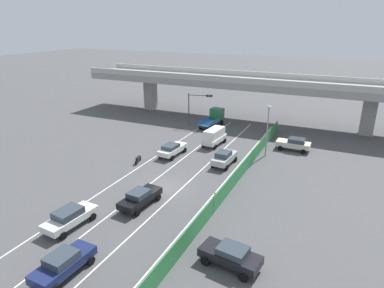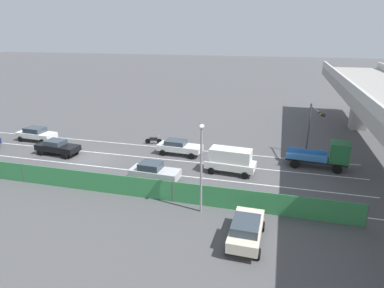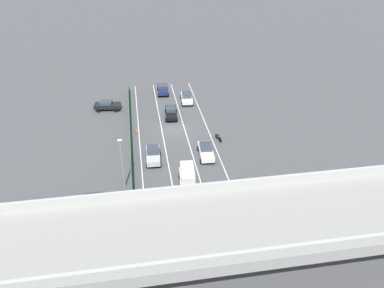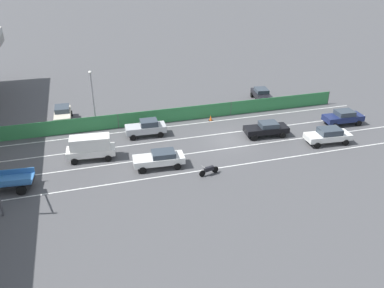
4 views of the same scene
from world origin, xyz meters
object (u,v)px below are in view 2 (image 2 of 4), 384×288
(parked_sedan_cream, at_px, (246,229))
(traffic_light, at_px, (314,122))
(car_sedan_black, at_px, (57,147))
(motorcycle, at_px, (154,140))
(flatbed_truck_blue, at_px, (329,155))
(car_van_white, at_px, (230,160))
(car_sedan_white, at_px, (179,147))
(street_lamp, at_px, (201,160))
(car_hatchback_white, at_px, (36,133))
(car_sedan_silver, at_px, (154,172))
(traffic_cone, at_px, (60,178))

(parked_sedan_cream, xyz_separation_m, traffic_light, (-16.15, 4.75, 2.90))
(car_sedan_black, xyz_separation_m, motorcycle, (-5.87, 8.43, -0.41))
(flatbed_truck_blue, relative_size, motorcycle, 2.94)
(car_van_white, bearing_deg, traffic_light, 128.93)
(car_van_white, relative_size, car_sedan_white, 0.98)
(motorcycle, bearing_deg, car_sedan_black, -55.16)
(car_sedan_white, height_order, motorcycle, car_sedan_white)
(parked_sedan_cream, xyz_separation_m, street_lamp, (-2.90, -3.52, 3.05))
(car_sedan_black, bearing_deg, car_van_white, 89.73)
(flatbed_truck_blue, bearing_deg, car_hatchback_white, -90.05)
(traffic_light, bearing_deg, car_van_white, -51.07)
(car_sedan_silver, xyz_separation_m, car_sedan_black, (-3.72, -12.21, -0.08))
(car_sedan_black, height_order, traffic_light, traffic_light)
(flatbed_truck_blue, height_order, traffic_light, traffic_light)
(car_hatchback_white, height_order, flatbed_truck_blue, flatbed_truck_blue)
(car_hatchback_white, height_order, street_lamp, street_lamp)
(car_van_white, xyz_separation_m, parked_sedan_cream, (10.26, 2.55, -0.36))
(car_sedan_black, xyz_separation_m, street_lamp, (7.44, 17.22, 3.12))
(car_sedan_black, relative_size, flatbed_truck_blue, 0.84)
(traffic_cone, bearing_deg, motorcycle, 160.38)
(traffic_light, bearing_deg, motorcycle, -90.20)
(car_hatchback_white, xyz_separation_m, motorcycle, (-2.52, 13.71, -0.45))
(car_van_white, distance_m, street_lamp, 7.89)
(motorcycle, distance_m, parked_sedan_cream, 20.36)
(car_sedan_silver, xyz_separation_m, street_lamp, (3.72, 5.01, 3.04))
(car_hatchback_white, xyz_separation_m, traffic_cone, (9.00, 9.61, -0.60))
(car_van_white, height_order, parked_sedan_cream, car_van_white)
(car_sedan_white, distance_m, flatbed_truck_blue, 14.63)
(car_sedan_silver, height_order, car_sedan_black, car_sedan_silver)
(car_hatchback_white, relative_size, street_lamp, 0.73)
(car_sedan_silver, bearing_deg, car_hatchback_white, -111.99)
(traffic_light, height_order, street_lamp, street_lamp)
(car_van_white, height_order, traffic_cone, car_van_white)
(car_sedan_black, distance_m, car_sedan_white, 12.71)
(car_van_white, bearing_deg, car_sedan_silver, -58.70)
(car_van_white, bearing_deg, traffic_cone, -68.12)
(flatbed_truck_blue, bearing_deg, car_sedan_white, -89.86)
(street_lamp, bearing_deg, traffic_light, 148.06)
(car_sedan_white, bearing_deg, car_hatchback_white, -90.21)
(car_sedan_white, bearing_deg, motorcycle, -123.89)
(car_sedan_white, relative_size, parked_sedan_cream, 1.09)
(car_hatchback_white, bearing_deg, street_lamp, 64.39)
(car_hatchback_white, relative_size, parked_sedan_cream, 1.10)
(car_sedan_silver, height_order, parked_sedan_cream, car_sedan_silver)
(car_sedan_silver, bearing_deg, parked_sedan_cream, 52.16)
(street_lamp, bearing_deg, car_sedan_black, -113.38)
(motorcycle, bearing_deg, street_lamp, 33.44)
(car_sedan_black, distance_m, parked_sedan_cream, 23.17)
(parked_sedan_cream, bearing_deg, car_van_white, -166.05)
(motorcycle, distance_m, traffic_light, 17.38)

